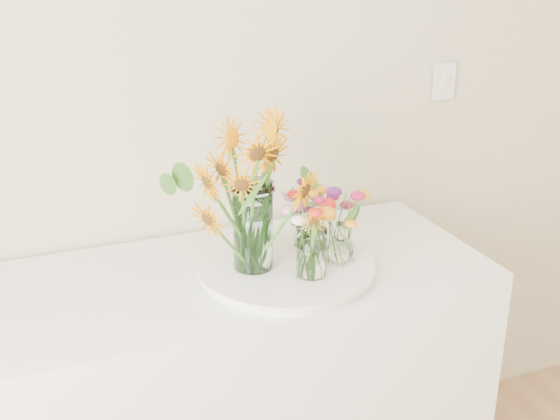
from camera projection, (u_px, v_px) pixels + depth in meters
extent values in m
cube|color=white|center=(236.00, 408.00, 2.07)|extent=(1.40, 0.60, 0.90)
cylinder|color=white|center=(286.00, 270.00, 1.88)|extent=(0.45, 0.45, 0.02)
cylinder|color=silver|center=(253.00, 227.00, 1.82)|extent=(0.13, 0.13, 0.24)
cylinder|color=white|center=(312.00, 253.00, 1.79)|extent=(0.09, 0.09, 0.13)
cylinder|color=white|center=(307.00, 227.00, 1.97)|extent=(0.09, 0.09, 0.12)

